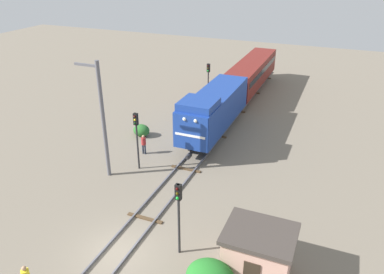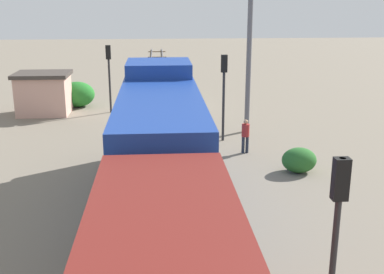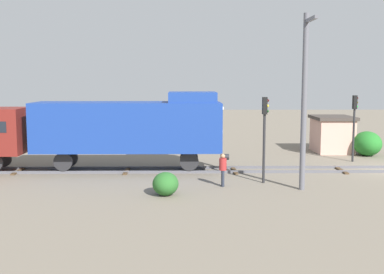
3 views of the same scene
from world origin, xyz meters
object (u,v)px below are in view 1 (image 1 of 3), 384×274
object	(u,v)px
traffic_signal_mid	(137,131)
worker_by_signal	(144,143)
traffic_signal_far	(208,76)
relay_hut	(258,253)
catenary_mast	(102,118)
traffic_signal_near	(179,207)
passenger_car_leading	(252,72)
locomotive	(214,108)

from	to	relation	value
traffic_signal_mid	worker_by_signal	size ratio (longest dim) A/B	2.70
worker_by_signal	traffic_signal_mid	bearing A→B (deg)	57.17
traffic_signal_far	relay_hut	size ratio (longest dim) A/B	1.23
worker_by_signal	catenary_mast	distance (m)	5.39
traffic_signal_near	catenary_mast	bearing A→B (deg)	146.70
traffic_signal_mid	worker_by_signal	bearing A→B (deg)	109.55
passenger_car_leading	relay_hut	xyz separation A→B (m)	(7.50, -27.73, -1.13)
locomotive	relay_hut	world-z (taller)	locomotive
passenger_car_leading	locomotive	bearing A→B (deg)	-90.00
traffic_signal_far	worker_by_signal	world-z (taller)	traffic_signal_far
traffic_signal_near	worker_by_signal	world-z (taller)	traffic_signal_near
traffic_signal_near	relay_hut	xyz separation A→B (m)	(4.30, 0.12, -1.69)
locomotive	traffic_signal_near	bearing A→B (deg)	-77.56
catenary_mast	passenger_car_leading	bearing A→B (deg)	77.29
locomotive	traffic_signal_mid	distance (m)	8.17
locomotive	traffic_signal_mid	xyz separation A→B (m)	(-3.40, -7.42, 0.39)
passenger_car_leading	worker_by_signal	world-z (taller)	passenger_car_leading
locomotive	traffic_signal_near	world-z (taller)	locomotive
traffic_signal_near	traffic_signal_mid	distance (m)	9.69
passenger_car_leading	traffic_signal_mid	distance (m)	21.05
relay_hut	traffic_signal_near	bearing A→B (deg)	-178.47
traffic_signal_near	relay_hut	size ratio (longest dim) A/B	1.27
worker_by_signal	relay_hut	xyz separation A→B (m)	(11.70, -9.23, 0.40)
traffic_signal_far	traffic_signal_mid	bearing A→B (deg)	-89.27
traffic_signal_near	traffic_signal_far	distance (m)	23.88
traffic_signal_mid	traffic_signal_far	world-z (taller)	traffic_signal_mid
passenger_car_leading	catenary_mast	xyz separation A→B (m)	(-5.06, -22.42, 2.07)
locomotive	traffic_signal_near	xyz separation A→B (m)	(3.20, -14.51, 0.30)
passenger_car_leading	traffic_signal_near	bearing A→B (deg)	-83.44
passenger_car_leading	traffic_signal_far	distance (m)	6.15
traffic_signal_near	catenary_mast	distance (m)	9.99
locomotive	worker_by_signal	xyz separation A→B (m)	(-4.20, -5.17, -1.78)
locomotive	passenger_car_leading	size ratio (longest dim) A/B	0.83
traffic_signal_mid	catenary_mast	world-z (taller)	catenary_mast
traffic_signal_far	locomotive	bearing A→B (deg)	-66.74
passenger_car_leading	catenary_mast	size ratio (longest dim) A/B	1.61
traffic_signal_far	passenger_car_leading	bearing A→B (deg)	54.02
worker_by_signal	passenger_car_leading	bearing A→B (deg)	-155.16
locomotive	traffic_signal_far	bearing A→B (deg)	113.26
passenger_car_leading	traffic_signal_near	distance (m)	28.04
locomotive	catenary_mast	size ratio (longest dim) A/B	1.34
locomotive	passenger_car_leading	xyz separation A→B (m)	(0.00, 13.34, -0.25)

